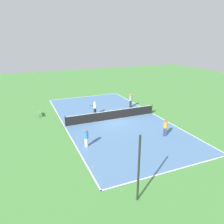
{
  "coord_description": "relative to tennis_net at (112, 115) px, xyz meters",
  "views": [
    {
      "loc": [
        8.95,
        20.98,
        8.77
      ],
      "look_at": [
        0.0,
        0.0,
        0.9
      ],
      "focal_mm": 35.0,
      "sensor_mm": 36.0,
      "label": 1
    }
  ],
  "objects": [
    {
      "name": "fence_post_back_right",
      "position": [
        3.66,
        12.24,
        1.42
      ],
      "size": [
        0.12,
        0.12,
        4.02
      ],
      "color": "black",
      "rests_on": "ground_plane"
    },
    {
      "name": "court_surface",
      "position": [
        0.0,
        0.0,
        -0.58
      ],
      "size": [
        10.7,
        21.57,
        0.02
      ],
      "color": "#4C729E",
      "rests_on": "ground_plane"
    },
    {
      "name": "player_near_blue",
      "position": [
        4.47,
        5.01,
        0.31
      ],
      "size": [
        0.5,
        0.5,
        1.55
      ],
      "rotation": [
        0.0,
        0.0,
        0.93
      ],
      "color": "white",
      "rests_on": "court_surface"
    },
    {
      "name": "player_center_orange",
      "position": [
        -2.83,
        5.89,
        0.37
      ],
      "size": [
        0.45,
        0.45,
        1.65
      ],
      "rotation": [
        0.0,
        0.0,
        2.84
      ],
      "color": "navy",
      "rests_on": "court_surface"
    },
    {
      "name": "ground_plane",
      "position": [
        0.0,
        0.0,
        -0.59
      ],
      "size": [
        80.0,
        80.0,
        0.0
      ],
      "primitive_type": "plane",
      "color": "#47843D"
    },
    {
      "name": "bench",
      "position": [
        7.36,
        -4.43,
        -0.21
      ],
      "size": [
        0.36,
        1.41,
        0.45
      ],
      "rotation": [
        0.0,
        0.0,
        1.57
      ],
      "color": "#4C8C4C",
      "rests_on": "ground_plane"
    },
    {
      "name": "tennis_net",
      "position": [
        0.0,
        0.0,
        0.0
      ],
      "size": [
        10.5,
        0.1,
        1.12
      ],
      "color": "black",
      "rests_on": "court_surface"
    },
    {
      "name": "tennis_ball_right_alley",
      "position": [
        -2.25,
        -4.31,
        -0.53
      ],
      "size": [
        0.07,
        0.07,
        0.07
      ],
      "primitive_type": "sphere",
      "color": "#CCE033",
      "rests_on": "court_surface"
    },
    {
      "name": "tennis_ball_left_sideline",
      "position": [
        4.92,
        8.18,
        -0.53
      ],
      "size": [
        0.07,
        0.07,
        0.07
      ],
      "primitive_type": "sphere",
      "color": "#CCE033",
      "rests_on": "court_surface"
    },
    {
      "name": "player_far_white",
      "position": [
        1.23,
        -2.29,
        0.35
      ],
      "size": [
        0.98,
        0.7,
        1.6
      ],
      "rotation": [
        0.0,
        0.0,
        0.44
      ],
      "color": "black",
      "rests_on": "court_surface"
    },
    {
      "name": "player_baseline_gray",
      "position": [
        -3.97,
        -3.13,
        0.49
      ],
      "size": [
        0.5,
        0.5,
        1.83
      ],
      "rotation": [
        0.0,
        0.0,
        2.51
      ],
      "color": "black",
      "rests_on": "court_surface"
    }
  ]
}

